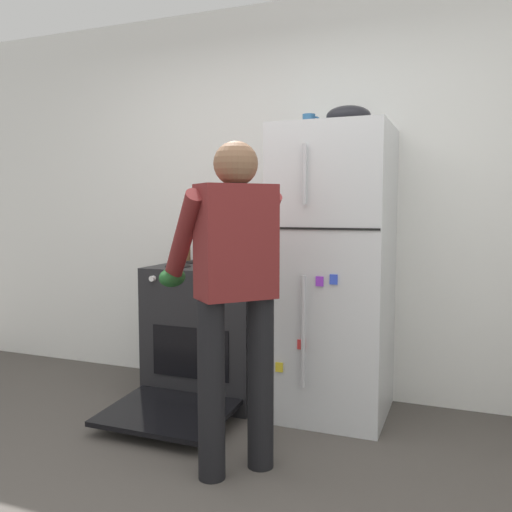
{
  "coord_description": "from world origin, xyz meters",
  "views": [
    {
      "loc": [
        1.19,
        -1.67,
        1.29
      ],
      "look_at": [
        0.01,
        1.32,
        1.0
      ],
      "focal_mm": 37.52,
      "sensor_mm": 36.0,
      "label": 1
    }
  ],
  "objects_px": {
    "stove_range": "(211,333)",
    "mixing_bowl": "(348,116)",
    "refrigerator": "(333,273)",
    "red_pot": "(231,257)",
    "coffee_mug": "(309,122)",
    "pepper_mill": "(187,249)",
    "person_cook": "(233,278)"
  },
  "relations": [
    {
      "from": "pepper_mill",
      "to": "mixing_bowl",
      "type": "height_order",
      "value": "mixing_bowl"
    },
    {
      "from": "refrigerator",
      "to": "red_pot",
      "type": "distance_m",
      "value": 0.68
    },
    {
      "from": "person_cook",
      "to": "coffee_mug",
      "type": "bearing_deg",
      "value": 84.24
    },
    {
      "from": "red_pot",
      "to": "refrigerator",
      "type": "bearing_deg",
      "value": 4.2
    },
    {
      "from": "stove_range",
      "to": "refrigerator",
      "type": "bearing_deg",
      "value": 1.2
    },
    {
      "from": "red_pot",
      "to": "pepper_mill",
      "type": "bearing_deg",
      "value": 151.48
    },
    {
      "from": "coffee_mug",
      "to": "pepper_mill",
      "type": "xyz_separation_m",
      "value": [
        -0.96,
        0.15,
        -0.84
      ]
    },
    {
      "from": "stove_range",
      "to": "mixing_bowl",
      "type": "relative_size",
      "value": 4.59
    },
    {
      "from": "refrigerator",
      "to": "coffee_mug",
      "type": "distance_m",
      "value": 0.96
    },
    {
      "from": "refrigerator",
      "to": "stove_range",
      "type": "relative_size",
      "value": 1.46
    },
    {
      "from": "refrigerator",
      "to": "red_pot",
      "type": "height_order",
      "value": "refrigerator"
    },
    {
      "from": "person_cook",
      "to": "refrigerator",
      "type": "bearing_deg",
      "value": 73.29
    },
    {
      "from": "refrigerator",
      "to": "person_cook",
      "type": "xyz_separation_m",
      "value": [
        -0.27,
        -0.91,
        0.06
      ]
    },
    {
      "from": "refrigerator",
      "to": "red_pot",
      "type": "relative_size",
      "value": 4.95
    },
    {
      "from": "person_cook",
      "to": "coffee_mug",
      "type": "height_order",
      "value": "coffee_mug"
    },
    {
      "from": "person_cook",
      "to": "pepper_mill",
      "type": "relative_size",
      "value": 9.67
    },
    {
      "from": "stove_range",
      "to": "mixing_bowl",
      "type": "bearing_deg",
      "value": 1.12
    },
    {
      "from": "mixing_bowl",
      "to": "red_pot",
      "type": "bearing_deg",
      "value": -176.22
    },
    {
      "from": "stove_range",
      "to": "coffee_mug",
      "type": "height_order",
      "value": "coffee_mug"
    },
    {
      "from": "refrigerator",
      "to": "mixing_bowl",
      "type": "relative_size",
      "value": 6.71
    },
    {
      "from": "red_pot",
      "to": "pepper_mill",
      "type": "relative_size",
      "value": 2.17
    },
    {
      "from": "refrigerator",
      "to": "person_cook",
      "type": "relative_size",
      "value": 1.11
    },
    {
      "from": "stove_range",
      "to": "mixing_bowl",
      "type": "height_order",
      "value": "mixing_bowl"
    },
    {
      "from": "stove_range",
      "to": "pepper_mill",
      "type": "height_order",
      "value": "pepper_mill"
    },
    {
      "from": "red_pot",
      "to": "coffee_mug",
      "type": "xyz_separation_m",
      "value": [
        0.5,
        0.1,
        0.86
      ]
    },
    {
      "from": "stove_range",
      "to": "pepper_mill",
      "type": "relative_size",
      "value": 7.35
    },
    {
      "from": "coffee_mug",
      "to": "mixing_bowl",
      "type": "relative_size",
      "value": 0.42
    },
    {
      "from": "refrigerator",
      "to": "stove_range",
      "type": "bearing_deg",
      "value": -178.8
    },
    {
      "from": "refrigerator",
      "to": "red_pot",
      "type": "bearing_deg",
      "value": -175.8
    },
    {
      "from": "person_cook",
      "to": "pepper_mill",
      "type": "distance_m",
      "value": 1.41
    },
    {
      "from": "coffee_mug",
      "to": "mixing_bowl",
      "type": "bearing_deg",
      "value": -10.99
    },
    {
      "from": "red_pot",
      "to": "mixing_bowl",
      "type": "height_order",
      "value": "mixing_bowl"
    }
  ]
}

